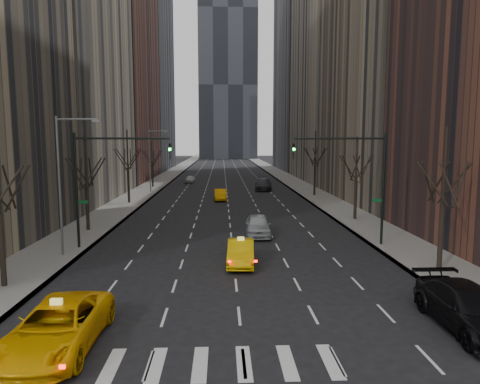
{
  "coord_description": "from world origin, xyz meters",
  "views": [
    {
      "loc": [
        -0.73,
        -17.85,
        7.6
      ],
      "look_at": [
        0.72,
        16.15,
        3.5
      ],
      "focal_mm": 32.0,
      "sensor_mm": 36.0,
      "label": 1
    }
  ],
  "objects": [
    {
      "name": "traffic_mast_right",
      "position": [
        9.11,
        12.0,
        5.49
      ],
      "size": [
        6.69,
        0.39,
        8.0
      ],
      "color": "black",
      "rests_on": "ground"
    },
    {
      "name": "traffic_mast_left",
      "position": [
        -9.11,
        12.0,
        5.49
      ],
      "size": [
        6.69,
        0.39,
        8.0
      ],
      "color": "black",
      "rests_on": "ground"
    },
    {
      "name": "far_car_white",
      "position": [
        -6.5,
        59.26,
        0.66
      ],
      "size": [
        1.73,
        3.97,
        1.33
      ],
      "primitive_type": "imported",
      "rotation": [
        0.0,
        0.0,
        -0.04
      ],
      "color": "silver",
      "rests_on": "ground"
    },
    {
      "name": "tree_rw_b",
      "position": [
        12.0,
        22.0,
        3.72
      ],
      "size": [
        3.36,
        3.5,
        7.82
      ],
      "color": "black",
      "rests_on": "ground"
    },
    {
      "name": "silver_sedan_ahead",
      "position": [
        2.16,
        15.82,
        0.84
      ],
      "size": [
        2.19,
        5.01,
        1.68
      ],
      "primitive_type": "imported",
      "rotation": [
        0.0,
        0.0,
        -0.04
      ],
      "color": "#A2A5AA",
      "rests_on": "ground"
    },
    {
      "name": "far_taxi",
      "position": [
        -0.92,
        36.42,
        0.71
      ],
      "size": [
        1.62,
        4.37,
        1.43
      ],
      "primitive_type": "imported",
      "rotation": [
        0.0,
        0.0,
        0.02
      ],
      "color": "#FFA105",
      "rests_on": "ground"
    },
    {
      "name": "bld_left_far",
      "position": [
        -21.5,
        66.0,
        22.0
      ],
      "size": [
        14.0,
        28.0,
        44.0
      ],
      "primitive_type": "cube",
      "color": "brown",
      "rests_on": "ground"
    },
    {
      "name": "bld_right_far",
      "position": [
        21.5,
        64.0,
        25.0
      ],
      "size": [
        14.0,
        28.0,
        50.0
      ],
      "primitive_type": "cube",
      "color": "tan",
      "rests_on": "ground"
    },
    {
      "name": "parked_suv_black",
      "position": [
        9.2,
        -1.68,
        0.87
      ],
      "size": [
        2.44,
        5.99,
        1.74
      ],
      "primitive_type": "imported",
      "rotation": [
        0.0,
        0.0,
        0.0
      ],
      "color": "black",
      "rests_on": "ground"
    },
    {
      "name": "tower_far",
      "position": [
        2.0,
        170.0,
        60.0
      ],
      "size": [
        24.0,
        24.0,
        120.0
      ],
      "primitive_type": "cube",
      "color": "black",
      "rests_on": "ground"
    },
    {
      "name": "tree_rw_c",
      "position": [
        12.0,
        40.0,
        4.04
      ],
      "size": [
        3.36,
        3.5,
        8.74
      ],
      "color": "black",
      "rests_on": "ground"
    },
    {
      "name": "bld_right_deep",
      "position": [
        21.5,
        95.0,
        29.0
      ],
      "size": [
        14.0,
        30.0,
        58.0
      ],
      "primitive_type": "cube",
      "color": "slate",
      "rests_on": "ground"
    },
    {
      "name": "far_suv_grey",
      "position": [
        5.66,
        47.6,
        0.88
      ],
      "size": [
        2.99,
        6.27,
        1.76
      ],
      "primitive_type": "imported",
      "rotation": [
        0.0,
        0.0,
        -0.09
      ],
      "color": "#2A292E",
      "rests_on": "ground"
    },
    {
      "name": "sidewalk_left",
      "position": [
        -12.25,
        70.0,
        0.07
      ],
      "size": [
        4.5,
        320.0,
        0.15
      ],
      "primitive_type": "cube",
      "color": "slate",
      "rests_on": "ground"
    },
    {
      "name": "streetlight_far",
      "position": [
        -10.84,
        45.0,
        5.62
      ],
      "size": [
        2.83,
        0.22,
        9.0
      ],
      "color": "slate",
      "rests_on": "ground"
    },
    {
      "name": "streetlight_near",
      "position": [
        -10.84,
        10.0,
        5.62
      ],
      "size": [
        2.83,
        0.22,
        9.0
      ],
      "color": "slate",
      "rests_on": "ground"
    },
    {
      "name": "taxi_suv",
      "position": [
        -6.75,
        -2.69,
        0.85
      ],
      "size": [
        2.9,
        6.13,
        1.69
      ],
      "primitive_type": "imported",
      "rotation": [
        0.0,
        0.0,
        -0.01
      ],
      "color": "#FFBA05",
      "rests_on": "ground"
    },
    {
      "name": "sidewalk_right",
      "position": [
        12.25,
        70.0,
        0.07
      ],
      "size": [
        4.5,
        320.0,
        0.15
      ],
      "primitive_type": "cube",
      "color": "slate",
      "rests_on": "ground"
    },
    {
      "name": "taxi_sedan",
      "position": [
        0.42,
        7.85,
        0.75
      ],
      "size": [
        1.85,
        4.64,
        1.5
      ],
      "primitive_type": "imported",
      "rotation": [
        0.0,
        0.0,
        -0.06
      ],
      "color": "#E0AF04",
      "rests_on": "ground"
    },
    {
      "name": "parked_sedan_silver",
      "position": [
        9.2,
        -1.0,
        0.75
      ],
      "size": [
        1.94,
        4.48,
        1.51
      ],
      "primitive_type": "imported",
      "rotation": [
        0.0,
        0.0,
        0.04
      ],
      "color": "gray",
      "rests_on": "ground"
    },
    {
      "name": "tree_lw_c",
      "position": [
        -12.0,
        34.0,
        4.04
      ],
      "size": [
        3.36,
        3.5,
        8.74
      ],
      "color": "black",
      "rests_on": "ground"
    },
    {
      "name": "tree_lw_d",
      "position": [
        -12.0,
        52.0,
        3.56
      ],
      "size": [
        3.36,
        3.5,
        7.36
      ],
      "color": "black",
      "rests_on": "ground"
    },
    {
      "name": "ground",
      "position": [
        0.0,
        0.0,
        0.0
      ],
      "size": [
        400.0,
        400.0,
        0.0
      ],
      "primitive_type": "plane",
      "color": "black",
      "rests_on": "ground"
    },
    {
      "name": "tree_lw_b",
      "position": [
        -12.0,
        18.0,
        3.72
      ],
      "size": [
        3.36,
        3.5,
        7.82
      ],
      "color": "black",
      "rests_on": "ground"
    },
    {
      "name": "bld_left_deep",
      "position": [
        -21.5,
        96.0,
        30.0
      ],
      "size": [
        14.0,
        30.0,
        60.0
      ],
      "primitive_type": "cube",
      "color": "slate",
      "rests_on": "ground"
    },
    {
      "name": "tree_rw_a",
      "position": [
        12.0,
        6.0,
        3.88
      ],
      "size": [
        3.36,
        3.5,
        8.28
      ],
      "color": "black",
      "rests_on": "ground"
    },
    {
      "name": "tree_lw_a",
      "position": [
        -12.0,
        4.0,
        3.88
      ],
      "size": [
        3.36,
        3.5,
        8.28
      ],
      "color": "black",
      "rests_on": "ground"
    }
  ]
}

